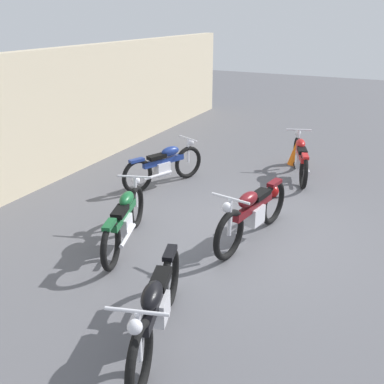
% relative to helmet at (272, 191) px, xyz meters
% --- Properties ---
extents(ground_plane, '(40.00, 40.00, 0.00)m').
position_rel_helmet_xyz_m(ground_plane, '(-1.69, 0.05, -0.13)').
color(ground_plane, '#56565B').
extents(building_wall, '(18.00, 0.30, 2.75)m').
position_rel_helmet_xyz_m(building_wall, '(-1.69, 4.66, 1.25)').
color(building_wall, beige).
rests_on(building_wall, ground_plane).
extents(helmet, '(0.25, 0.25, 0.25)m').
position_rel_helmet_xyz_m(helmet, '(0.00, 0.00, 0.00)').
color(helmet, maroon).
rests_on(helmet, ground_plane).
extents(traffic_cone, '(0.32, 0.32, 0.55)m').
position_rel_helmet_xyz_m(traffic_cone, '(2.21, 0.09, 0.15)').
color(traffic_cone, orange).
rests_on(traffic_cone, ground_plane).
extents(motorcycle_red, '(1.99, 0.89, 0.93)m').
position_rel_helmet_xyz_m(motorcycle_red, '(1.40, -0.20, 0.32)').
color(motorcycle_red, black).
rests_on(motorcycle_red, ground_plane).
extents(motorcycle_blue, '(1.93, 0.99, 0.93)m').
position_rel_helmet_xyz_m(motorcycle_blue, '(-0.36, 2.26, 0.32)').
color(motorcycle_blue, black).
rests_on(motorcycle_blue, ground_plane).
extents(motorcycle_green, '(2.00, 0.84, 0.93)m').
position_rel_helmet_xyz_m(motorcycle_green, '(-2.87, 1.56, 0.32)').
color(motorcycle_green, black).
rests_on(motorcycle_green, ground_plane).
extents(motorcycle_black, '(2.08, 0.85, 0.96)m').
position_rel_helmet_xyz_m(motorcycle_black, '(-4.54, 0.00, 0.34)').
color(motorcycle_black, black).
rests_on(motorcycle_black, ground_plane).
extents(motorcycle_maroon, '(2.22, 0.68, 1.00)m').
position_rel_helmet_xyz_m(motorcycle_maroon, '(-1.84, -0.18, 0.36)').
color(motorcycle_maroon, black).
rests_on(motorcycle_maroon, ground_plane).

